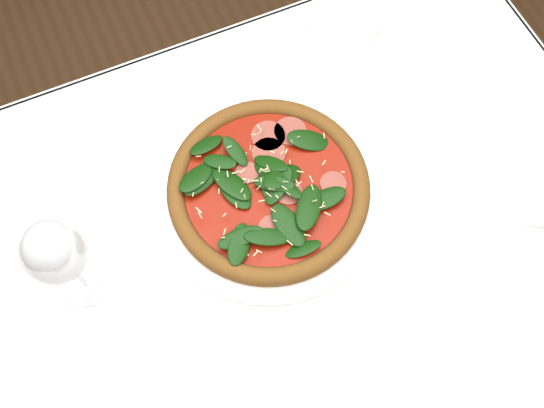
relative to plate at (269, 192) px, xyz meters
name	(u,v)px	position (x,y,z in m)	size (l,w,h in m)	color
ground	(268,335)	(-0.04, -0.07, -0.76)	(6.00, 6.00, 0.00)	brown
dining_table	(266,260)	(-0.04, -0.07, -0.11)	(1.21, 0.81, 0.75)	white
plate	(269,192)	(0.00, 0.00, 0.00)	(0.37, 0.37, 0.02)	white
pizza	(269,186)	(0.00, 0.00, 0.02)	(0.40, 0.40, 0.04)	brown
wine_glass	(55,253)	(-0.31, -0.02, 0.14)	(0.08, 0.08, 0.20)	silver
saucer_near	(539,185)	(0.40, -0.16, 0.00)	(0.15, 0.15, 0.01)	white
saucer_far	(344,18)	(0.27, 0.26, 0.00)	(0.14, 0.14, 0.01)	white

